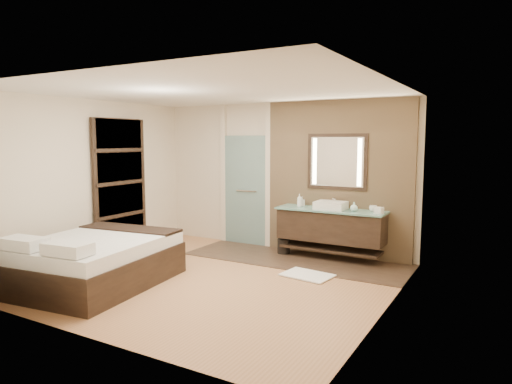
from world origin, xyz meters
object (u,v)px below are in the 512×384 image
Objects in this scene: mirror_unit at (337,162)px; waste_bin at (284,246)px; bed at (94,261)px; vanity at (331,226)px.

mirror_unit is 3.80× the size of waste_bin.
mirror_unit is 4.18m from bed.
bed is at bearing -129.57° from vanity.
bed is 8.15× the size of waste_bin.
vanity is at bearing 4.58° from waste_bin.
vanity reaches higher than waste_bin.
mirror_unit reaches higher than vanity.
mirror_unit is at bearing 19.85° from waste_bin.
waste_bin is at bearing -175.42° from vanity.
mirror_unit is at bearing 90.00° from vanity.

